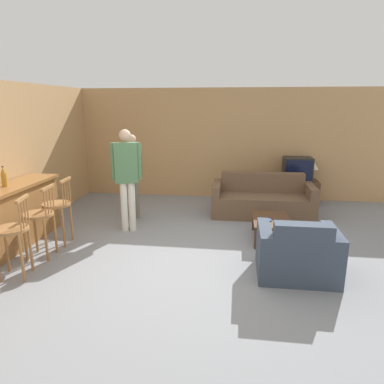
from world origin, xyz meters
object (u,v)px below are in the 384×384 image
at_px(tv, 297,169).
at_px(person_by_window, 133,172).
at_px(couch_far, 262,201).
at_px(table_lamp, 312,165).
at_px(coffee_table, 271,222).
at_px(tv_unit, 296,192).
at_px(bar_chair_mid, 40,219).
at_px(bar_chair_far, 58,208).
at_px(bottle, 4,177).
at_px(book_on_table, 265,220).
at_px(bar_chair_near, 13,234).
at_px(armchair_near, 297,254).
at_px(person_by_counter, 127,174).

relative_size(tv, person_by_window, 0.38).
height_order(couch_far, table_lamp, table_lamp).
relative_size(coffee_table, tv_unit, 0.97).
relative_size(bar_chair_mid, table_lamp, 2.22).
distance_m(couch_far, tv_unit, 1.27).
bearing_deg(bar_chair_far, person_by_window, 59.18).
height_order(tv, table_lamp, tv).
relative_size(couch_far, bottle, 6.44).
bearing_deg(couch_far, coffee_table, -87.31).
bearing_deg(tv, bar_chair_far, -145.17).
distance_m(book_on_table, table_lamp, 2.73).
height_order(tv, book_on_table, tv).
bearing_deg(bar_chair_mid, bar_chair_near, -90.03).
height_order(coffee_table, bottle, bottle).
bearing_deg(armchair_near, bottle, 174.63).
bearing_deg(table_lamp, armchair_near, -103.43).
distance_m(bar_chair_near, person_by_window, 2.69).
bearing_deg(bar_chair_mid, couch_far, 36.14).
xyz_separation_m(bar_chair_mid, bottle, (-0.70, 0.29, 0.54)).
distance_m(armchair_near, person_by_counter, 3.14).
height_order(bar_chair_mid, tv_unit, bar_chair_mid).
height_order(bar_chair_mid, book_on_table, bar_chair_mid).
height_order(bar_chair_far, coffee_table, bar_chair_far).
xyz_separation_m(couch_far, tv_unit, (0.82, 0.98, -0.03)).
distance_m(couch_far, person_by_window, 2.68).
bearing_deg(tv, bottle, -147.24).
bearing_deg(person_by_window, armchair_near, -35.60).
relative_size(bar_chair_near, table_lamp, 2.22).
relative_size(book_on_table, person_by_window, 0.13).
bearing_deg(book_on_table, person_by_counter, 175.26).
distance_m(coffee_table, person_by_window, 2.79).
distance_m(bar_chair_mid, person_by_window, 2.11).
relative_size(bar_chair_mid, tv, 1.73).
bearing_deg(bar_chair_mid, bottle, 157.22).
xyz_separation_m(bottle, person_by_counter, (1.63, 0.95, -0.09)).
height_order(bottle, book_on_table, bottle).
relative_size(armchair_near, bottle, 3.24).
bearing_deg(armchair_near, tv, 81.49).
bearing_deg(coffee_table, book_on_table, -142.09).
bearing_deg(bar_chair_far, bar_chair_near, -90.02).
distance_m(bar_chair_mid, table_lamp, 5.69).
distance_m(armchair_near, table_lamp, 3.71).
bearing_deg(bar_chair_near, person_by_window, 71.83).
bearing_deg(armchair_near, coffee_table, 100.09).
height_order(coffee_table, book_on_table, book_on_table).
bearing_deg(bar_chair_near, person_by_counter, 63.33).
bearing_deg(tv_unit, book_on_table, -110.06).
xyz_separation_m(bar_chair_far, coffee_table, (3.44, 0.62, -0.28)).
xyz_separation_m(bar_chair_far, table_lamp, (4.52, 2.92, 0.31)).
xyz_separation_m(couch_far, person_by_window, (-2.55, -0.56, 0.63)).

